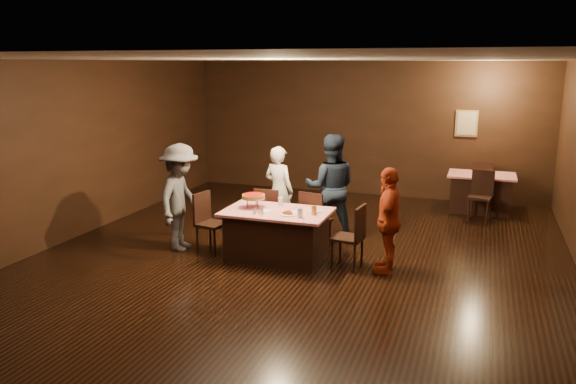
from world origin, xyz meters
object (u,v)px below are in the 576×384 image
(chair_end_left, at_px, (212,223))
(plate_empty, at_px, (315,211))
(chair_far_left, at_px, (270,215))
(glass_back, at_px, (281,201))
(main_table, at_px, (277,235))
(glass_front_right, at_px, (300,213))
(chair_far_right, at_px, (316,219))
(back_table, at_px, (480,193))
(pizza_stand, at_px, (254,196))
(diner_white_jacket, at_px, (279,191))
(diner_red_shirt, at_px, (388,220))
(chair_back_far, at_px, (481,183))
(chair_end_right, at_px, (348,237))
(chair_back_near, at_px, (480,196))
(glass_amber, at_px, (314,210))
(diner_grey_knit, at_px, (180,197))
(diner_navy_hoodie, at_px, (331,187))

(chair_end_left, distance_m, plate_empty, 1.68)
(chair_far_left, height_order, glass_back, chair_far_left)
(main_table, bearing_deg, glass_front_right, -29.05)
(chair_far_right, bearing_deg, main_table, 74.11)
(back_table, xyz_separation_m, pizza_stand, (-3.29, -4.01, 0.57))
(diner_white_jacket, relative_size, diner_red_shirt, 1.02)
(back_table, relative_size, chair_back_far, 1.37)
(chair_far_right, xyz_separation_m, chair_end_right, (0.70, -0.75, 0.00))
(chair_far_left, xyz_separation_m, plate_empty, (0.95, -0.60, 0.30))
(chair_back_near, bearing_deg, chair_far_left, -133.40)
(main_table, distance_m, chair_far_left, 0.85)
(chair_back_near, distance_m, glass_amber, 4.13)
(chair_back_near, distance_m, diner_red_shirt, 3.54)
(diner_grey_knit, distance_m, glass_amber, 2.22)
(main_table, xyz_separation_m, plate_empty, (0.55, 0.15, 0.39))
(diner_navy_hoodie, bearing_deg, plate_empty, 78.35)
(main_table, distance_m, glass_amber, 0.75)
(chair_back_near, height_order, pizza_stand, pizza_stand)
(chair_back_far, bearing_deg, chair_back_near, 93.38)
(chair_far_right, bearing_deg, plate_empty, 116.22)
(glass_front_right, bearing_deg, main_table, 150.95)
(main_table, bearing_deg, chair_back_near, 49.25)
(diner_navy_hoodie, height_order, glass_front_right, diner_navy_hoodie)
(chair_far_left, xyz_separation_m, pizza_stand, (0.00, -0.70, 0.48))
(diner_navy_hoodie, relative_size, plate_empty, 7.20)
(main_table, xyz_separation_m, chair_back_far, (2.89, 4.66, 0.09))
(diner_navy_hoodie, distance_m, glass_front_right, 1.53)
(chair_back_far, relative_size, diner_red_shirt, 0.62)
(main_table, bearing_deg, diner_grey_knit, -178.43)
(chair_back_far, relative_size, pizza_stand, 2.50)
(glass_back, bearing_deg, diner_grey_knit, -167.66)
(chair_far_left, distance_m, glass_front_right, 1.36)
(chair_end_right, relative_size, glass_front_right, 6.79)
(chair_back_far, height_order, pizza_stand, pizza_stand)
(main_table, bearing_deg, plate_empty, 15.26)
(chair_far_left, bearing_deg, glass_back, 126.02)
(chair_end_right, bearing_deg, glass_back, -98.52)
(plate_empty, bearing_deg, chair_far_right, 104.04)
(diner_navy_hoodie, height_order, diner_red_shirt, diner_navy_hoodie)
(chair_end_left, height_order, diner_white_jacket, diner_white_jacket)
(chair_back_far, height_order, diner_red_shirt, diner_red_shirt)
(glass_amber, bearing_deg, plate_empty, 104.04)
(pizza_stand, bearing_deg, chair_end_right, -1.91)
(diner_grey_knit, bearing_deg, chair_back_far, -48.42)
(back_table, relative_size, pizza_stand, 3.42)
(main_table, bearing_deg, chair_far_left, 118.07)
(chair_back_far, bearing_deg, plate_empty, 65.91)
(main_table, relative_size, glass_front_right, 11.43)
(diner_red_shirt, distance_m, plate_empty, 1.13)
(main_table, xyz_separation_m, diner_white_jacket, (-0.43, 1.26, 0.40))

